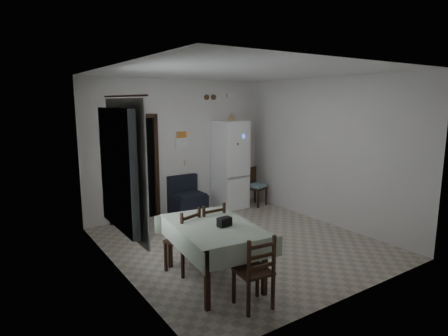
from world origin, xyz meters
name	(u,v)px	position (x,y,z in m)	size (l,w,h in m)	color
ground	(240,243)	(0.00, 0.00, 0.00)	(4.50, 4.50, 0.00)	#ABA08C
ceiling	(241,72)	(0.00, 0.00, 2.90)	(4.20, 4.50, 0.02)	white
wall_back	(179,147)	(0.00, 2.25, 1.45)	(4.20, 0.02, 2.90)	silver
wall_front	(353,185)	(0.00, -2.25, 1.45)	(4.20, 0.02, 2.90)	silver
wall_left	(117,174)	(-2.10, 0.00, 1.45)	(0.02, 4.50, 2.90)	silver
wall_right	(326,151)	(2.10, 0.00, 1.45)	(0.02, 4.50, 2.90)	silver
doorway	(130,168)	(-1.05, 2.45, 1.06)	(1.06, 0.52, 2.22)	black
window_recess	(118,169)	(-2.15, -0.20, 1.55)	(0.10, 1.20, 1.60)	silver
curtain	(126,169)	(-2.04, -0.20, 1.55)	(0.02, 1.45, 1.85)	silver
curtain_rod	(123,96)	(-2.03, -0.20, 2.50)	(0.02, 0.02, 1.60)	black
calendar	(181,139)	(0.05, 2.24, 1.62)	(0.28, 0.02, 0.40)	white
calendar_image	(181,135)	(0.05, 2.23, 1.72)	(0.24, 0.01, 0.14)	orange
light_switch	(186,162)	(0.15, 2.24, 1.10)	(0.08, 0.02, 0.12)	beige
vent_left	(207,97)	(0.70, 2.23, 2.52)	(0.12, 0.12, 0.03)	#533721
vent_right	(214,97)	(0.88, 2.23, 2.52)	(0.12, 0.12, 0.03)	#533721
emergency_light	(231,96)	(1.35, 2.21, 2.55)	(0.25, 0.07, 0.09)	white
fridge	(230,165)	(1.13, 1.93, 1.00)	(0.65, 0.65, 2.00)	white
tan_cone	(232,117)	(1.19, 1.95, 2.09)	(0.21, 0.21, 0.17)	tan
navy_seat	(188,196)	(0.02, 1.93, 0.42)	(0.69, 0.67, 0.84)	black
corner_chair	(257,187)	(1.73, 1.70, 0.45)	(0.39, 0.39, 0.89)	black
dining_table	(213,252)	(-1.11, -0.90, 0.40)	(1.00, 1.53, 0.80)	#A1B097
black_bag	(224,222)	(-1.02, -1.04, 0.86)	(0.18, 0.11, 0.12)	black
dining_chair_far_left	(182,240)	(-1.33, -0.41, 0.47)	(0.40, 0.40, 0.94)	black
dining_chair_far_right	(208,232)	(-0.87, -0.37, 0.48)	(0.41, 0.41, 0.95)	black
dining_chair_near_head	(253,270)	(-1.08, -1.74, 0.46)	(0.39, 0.39, 0.92)	black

